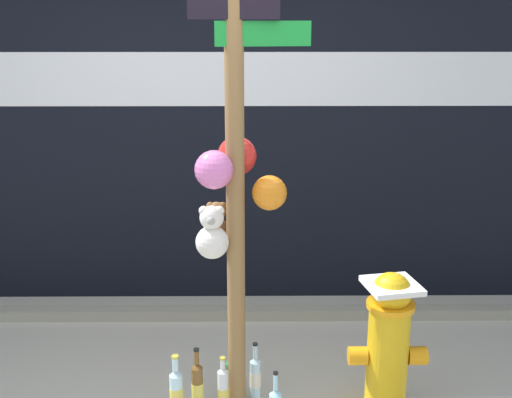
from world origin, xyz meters
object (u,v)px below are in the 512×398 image
Objects in this scene: bottle_0 at (223,391)px; bottle_5 at (197,387)px; fire_hydrant at (388,342)px; bottle_2 at (255,379)px; memorial_post at (233,159)px; bottle_3 at (176,393)px; bottle_1 at (231,376)px.

bottle_5 is (-0.15, 0.02, 0.01)m from bottle_0.
fire_hydrant reaches higher than bottle_2.
memorial_post is at bearing -156.36° from bottle_2.
memorial_post is 6.52× the size of bottle_2.
bottle_3 is (-0.44, -0.15, 0.01)m from bottle_2.
bottle_0 is 1.09× the size of bottle_1.
bottle_0 is 0.19m from bottle_1.
bottle_5 reaches higher than bottle_1.
bottle_2 is at bearing -27.31° from bottle_1.
fire_hydrant is 2.35× the size of bottle_0.
bottle_0 is (-0.07, -0.06, -1.31)m from memorial_post.
bottle_3 is (-0.32, -0.10, -1.30)m from memorial_post.
bottle_0 is at bearing -102.27° from bottle_1.
bottle_2 is 0.46m from bottle_3.
memorial_post is 1.34m from bottle_1.
bottle_1 is at bearing 41.61° from bottle_5.
bottle_5 is (0.11, 0.05, 0.00)m from bottle_3.
bottle_2 is at bearing 18.56° from bottle_3.
memorial_post is 1.31m from bottle_0.
memorial_post is at bearing 176.92° from fire_hydrant.
fire_hydrant is 0.79m from bottle_2.
bottle_0 reaches higher than bottle_1.
memorial_post is 1.32m from bottle_5.
bottle_0 is at bearing 7.81° from bottle_3.
bottle_5 is (-0.33, -0.09, 0.01)m from bottle_2.
bottle_5 is (-0.21, -0.04, -1.30)m from memorial_post.
bottle_0 is at bearing -148.27° from bottle_2.
bottle_5 reaches higher than bottle_0.
memorial_post is 6.95× the size of bottle_0.
bottle_2 is at bearing 23.64° from memorial_post.
fire_hydrant is 2.56× the size of bottle_1.
bottle_2 is 0.34m from bottle_5.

